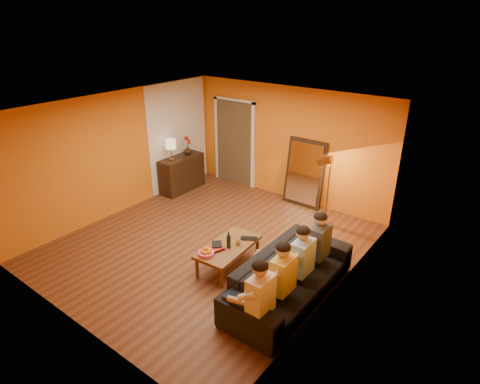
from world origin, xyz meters
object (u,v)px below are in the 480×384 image
Objects in this scene: dog at (256,271)px; laptop at (249,240)px; person_far_right at (319,247)px; mirror_frame at (305,173)px; person_mid_left at (283,280)px; sofa at (290,276)px; floor_lamp at (328,193)px; wine_bottle at (229,240)px; sideboard at (182,173)px; vase at (188,150)px; person_far_left at (260,301)px; table_lamp at (171,150)px; coffee_table at (228,256)px; tumbler at (238,243)px; person_mid_right at (302,263)px.

laptop is at bearing 111.66° from dog.
mirror_frame is at bearing 123.50° from person_far_right.
sofa is at bearing 106.11° from person_mid_left.
person_mid_left is 1.10m from person_far_right.
wine_bottle is at bearing -111.23° from floor_lamp.
sideboard is 0.82× the size of floor_lamp.
vase is (0.00, 0.25, 0.53)m from sideboard.
person_far_left is (0.73, -3.44, -0.11)m from floor_lamp.
table_lamp reaches higher than dog.
coffee_table is 1.00× the size of person_mid_left.
person_far_left reaches higher than tumbler.
sofa is 7.97× the size of wine_bottle.
mirror_frame is 3.39m from sofa.
sofa is at bearing -142.43° from person_mid_right.
table_lamp reaches higher than wine_bottle.
laptop is (0.13, 0.40, -0.14)m from wine_bottle.
coffee_table is 1.00× the size of person_far_left.
sideboard is 4.29m from dog.
tumbler is at bearing -25.58° from table_lamp.
laptop is (3.17, -1.26, -0.67)m from table_lamp.
floor_lamp is at bearing 13.72° from sofa.
person_far_left is at bearing -90.00° from person_mid_right.
sideboard is at bearing 145.91° from person_far_left.
laptop is at bearing 130.62° from person_far_left.
dog is 7.20× the size of tumbler.
coffee_table is 0.78m from dog.
person_mid_left is 1.41m from tumbler.
person_far_left and person_mid_left have the same top height.
laptop reaches higher than coffee_table.
tumbler is (0.32, -2.87, -0.30)m from mirror_frame.
sideboard is at bearing 150.10° from tumbler.
mirror_frame is 3.83m from person_mid_left.
person_mid_left and person_mid_right have the same top height.
person_far_left is at bearing -31.30° from table_lamp.
person_far_right reaches higher than vase.
mirror_frame is 3.05m from coffee_table.
sideboard is 0.97× the size of person_far_left.
mirror_frame reaches higher than table_lamp.
sideboard is 12.66× the size of tumbler.
person_mid_left reaches higher than vase.
coffee_table is 2.53m from floor_lamp.
mirror_frame is at bearing 96.38° from tumbler.
mirror_frame is 3.34m from person_mid_right.
dog is at bearing -32.67° from vase.
person_mid_left is 1.40m from wine_bottle.
wine_bottle is at bearing -85.29° from mirror_frame.
sofa is at bearing -27.50° from vase.
vase is at bearing 140.26° from coffee_table.
mirror_frame is 1.25× the size of person_mid_right.
table_lamp is 0.42× the size of person_mid_right.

